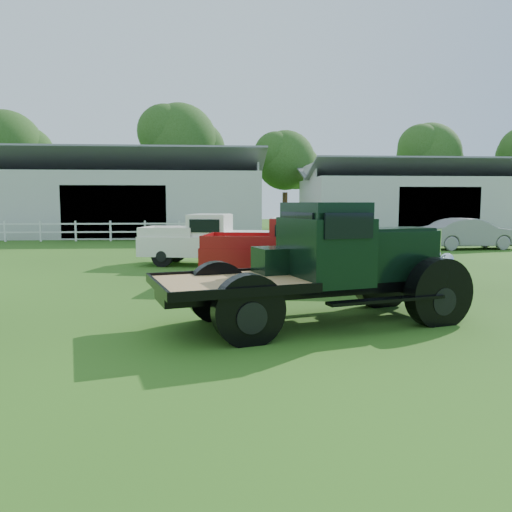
{
  "coord_description": "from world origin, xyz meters",
  "views": [
    {
      "loc": [
        -0.59,
        -9.76,
        2.21
      ],
      "look_at": [
        0.2,
        1.2,
        1.05
      ],
      "focal_mm": 35.0,
      "sensor_mm": 36.0,
      "label": 1
    }
  ],
  "objects_px": {
    "red_pickup": "(293,251)",
    "misc_car_blue": "(338,235)",
    "white_pickup": "(208,240)",
    "vintage_flatbed": "(318,263)",
    "misc_car_grey": "(470,234)"
  },
  "relations": [
    {
      "from": "red_pickup",
      "to": "misc_car_grey",
      "type": "height_order",
      "value": "red_pickup"
    },
    {
      "from": "misc_car_grey",
      "to": "red_pickup",
      "type": "bearing_deg",
      "value": 129.65
    },
    {
      "from": "white_pickup",
      "to": "misc_car_grey",
      "type": "relative_size",
      "value": 1.08
    },
    {
      "from": "red_pickup",
      "to": "misc_car_grey",
      "type": "xyz_separation_m",
      "value": [
        10.07,
        9.86,
        -0.18
      ]
    },
    {
      "from": "vintage_flatbed",
      "to": "misc_car_grey",
      "type": "distance_m",
      "value": 17.62
    },
    {
      "from": "red_pickup",
      "to": "misc_car_blue",
      "type": "bearing_deg",
      "value": 80.59
    },
    {
      "from": "vintage_flatbed",
      "to": "misc_car_blue",
      "type": "distance_m",
      "value": 15.12
    },
    {
      "from": "white_pickup",
      "to": "misc_car_grey",
      "type": "bearing_deg",
      "value": 35.85
    },
    {
      "from": "misc_car_blue",
      "to": "misc_car_grey",
      "type": "relative_size",
      "value": 0.93
    },
    {
      "from": "red_pickup",
      "to": "white_pickup",
      "type": "relative_size",
      "value": 1.04
    },
    {
      "from": "vintage_flatbed",
      "to": "white_pickup",
      "type": "bearing_deg",
      "value": 87.68
    },
    {
      "from": "red_pickup",
      "to": "white_pickup",
      "type": "bearing_deg",
      "value": 128.79
    },
    {
      "from": "vintage_flatbed",
      "to": "misc_car_blue",
      "type": "relative_size",
      "value": 1.34
    },
    {
      "from": "misc_car_grey",
      "to": "vintage_flatbed",
      "type": "bearing_deg",
      "value": 139.59
    },
    {
      "from": "red_pickup",
      "to": "white_pickup",
      "type": "xyz_separation_m",
      "value": [
        -2.44,
        4.52,
        -0.03
      ]
    }
  ]
}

